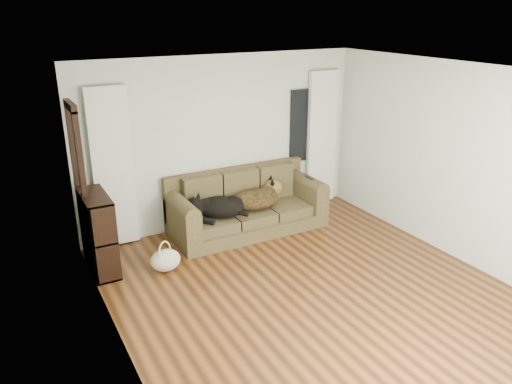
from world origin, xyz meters
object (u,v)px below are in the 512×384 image
dog_black_lab (218,208)px  bookshelf (99,234)px  sofa (248,203)px  tote_bag (165,259)px  dog_shepherd (258,199)px

dog_black_lab → bookshelf: 1.73m
sofa → tote_bag: 1.66m
dog_black_lab → bookshelf: (-1.72, -0.12, 0.02)m
dog_black_lab → tote_bag: bearing=-123.1°
dog_shepherd → tote_bag: 1.82m
dog_black_lab → bookshelf: size_ratio=0.68×
dog_black_lab → bookshelf: bookshelf is taller
dog_shepherd → tote_bag: (-1.69, -0.58, -0.33)m
tote_bag → bookshelf: size_ratio=0.38×
tote_bag → sofa: bearing=21.4°
dog_black_lab → tote_bag: 1.18m
sofa → tote_bag: size_ratio=5.89×
dog_shepherd → bookshelf: bookshelf is taller
dog_shepherd → bookshelf: 2.42m
sofa → dog_shepherd: 0.17m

